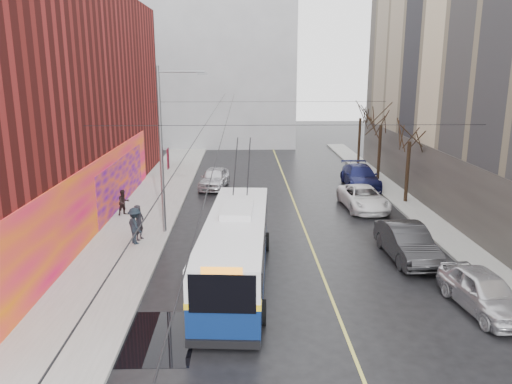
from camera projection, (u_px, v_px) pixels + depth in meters
The scene contains 22 objects.
ground at pixel (299, 322), 17.96m from camera, with size 140.00×140.00×0.00m, color black.
sidewalk_left at pixel (141, 222), 29.36m from camera, with size 4.00×60.00×0.15m, color gray.
sidewalk_right at pixel (426, 219), 29.83m from camera, with size 2.00×60.00×0.15m, color gray.
lane_line at pixel (298, 212), 31.58m from camera, with size 0.12×50.00×0.01m, color #BFB74C.
building_left at pixel (5, 101), 29.41m from camera, with size 12.11×36.00×14.00m.
building_far at pixel (208, 67), 59.26m from camera, with size 20.50×12.10×18.00m.
streetlight_pole at pixel (164, 147), 26.32m from camera, with size 2.65×0.60×9.00m.
catenary_wires at pixel (233, 112), 30.71m from camera, with size 18.00×60.00×0.22m.
tree_near at pixel (410, 130), 32.53m from camera, with size 3.20×3.20×6.40m.
tree_mid at pixel (381, 115), 39.25m from camera, with size 3.20×3.20×6.68m.
tree_far at pixel (361, 110), 46.07m from camera, with size 3.20×3.20×6.57m.
puddle at pixel (156, 337), 16.90m from camera, with size 2.59×3.65×0.01m, color black.
pigeons_flying at pixel (227, 92), 25.86m from camera, with size 2.45×3.38×2.46m.
trolleybus at pixel (236, 248), 21.05m from camera, with size 3.25×11.54×5.41m.
parked_car_a at pixel (484, 291), 18.64m from camera, with size 1.80×4.48×1.53m, color silver.
parked_car_b at pixel (407, 242), 23.69m from camera, with size 1.75×5.01×1.65m, color #262628.
parked_car_c at pixel (363, 198), 32.19m from camera, with size 2.43×5.28×1.47m, color white.
parked_car_d at pixel (360, 177), 38.04m from camera, with size 2.34×5.75×1.67m, color navy.
following_car at pixel (214, 178), 37.81m from camera, with size 1.84×4.56×1.55m, color silver.
pedestrian_a at pixel (139, 222), 25.90m from camera, with size 0.68×0.45×1.87m, color black.
pedestrian_b at pixel (124, 202), 30.32m from camera, with size 0.76×0.59×1.57m, color black.
pedestrian_c at pixel (135, 226), 25.30m from camera, with size 1.22×0.70×1.89m, color black.
Camera 1 is at (-2.02, -16.25, 8.87)m, focal length 35.00 mm.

